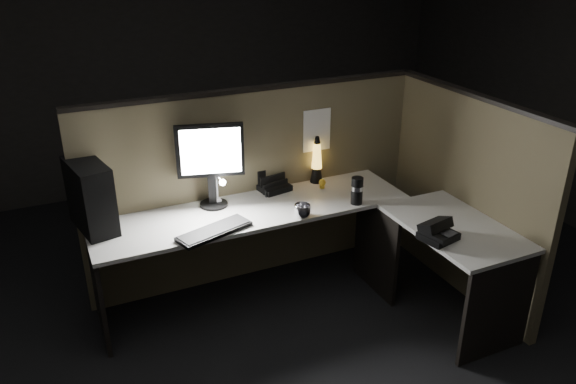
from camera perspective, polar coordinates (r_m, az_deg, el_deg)
name	(u,v)px	position (r m, az deg, el deg)	size (l,w,h in m)	color
floor	(308,334)	(4.01, 2.05, -14.23)	(6.00, 6.00, 0.00)	black
room_shell	(312,107)	(3.26, 2.48, 8.63)	(6.00, 6.00, 6.00)	silver
partition_back	(256,186)	(4.35, -3.28, 0.60)	(2.66, 0.06, 1.50)	brown
partition_right	(464,197)	(4.37, 17.41, -0.48)	(0.06, 1.66, 1.50)	brown
desk	(316,239)	(3.94, 2.87, -4.83)	(2.60, 1.60, 0.73)	beige
pc_tower	(90,196)	(3.89, -19.43, -0.40)	(0.20, 0.44, 0.47)	black
monitor	(210,157)	(3.98, -7.88, 3.51)	(0.47, 0.20, 0.61)	black
keyboard	(214,231)	(3.73, -7.49, -3.97)	(0.51, 0.17, 0.03)	black
mouse	(235,226)	(3.78, -5.36, -3.41)	(0.08, 0.06, 0.03)	black
clip_lamp	(220,189)	(4.04, -6.93, 0.33)	(0.05, 0.19, 0.24)	white
organizer	(273,185)	(4.32, -1.51, 0.73)	(0.26, 0.24, 0.17)	black
lava_lamp	(317,163)	(4.42, 2.94, 2.93)	(0.10, 0.10, 0.38)	black
travel_mug	(357,191)	(4.10, 7.01, 0.14)	(0.09, 0.09, 0.20)	black
steel_mug	(302,211)	(3.89, 1.47, -1.92)	(0.12, 0.12, 0.10)	#B5B4BC
figurine	(322,183)	(4.35, 3.50, 0.97)	(0.05, 0.05, 0.05)	gold
pinned_paper	(317,130)	(4.38, 2.95, 6.28)	(0.23, 0.00, 0.33)	white
desk_phone	(437,232)	(3.75, 14.89, -3.90)	(0.25, 0.26, 0.13)	black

